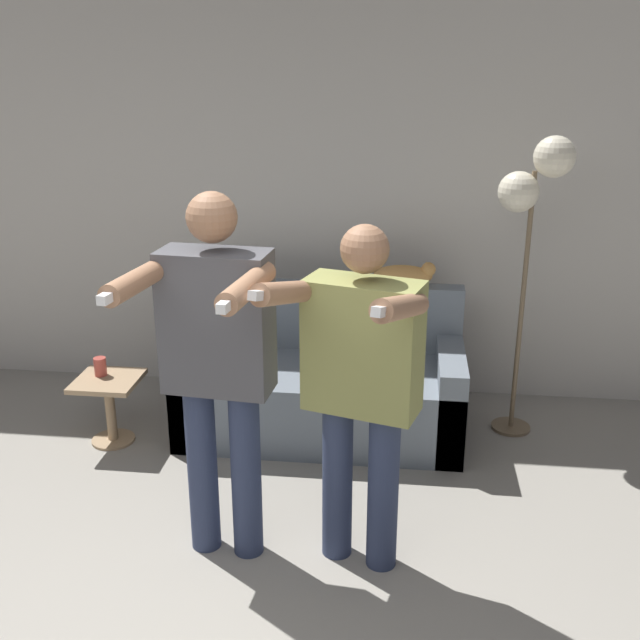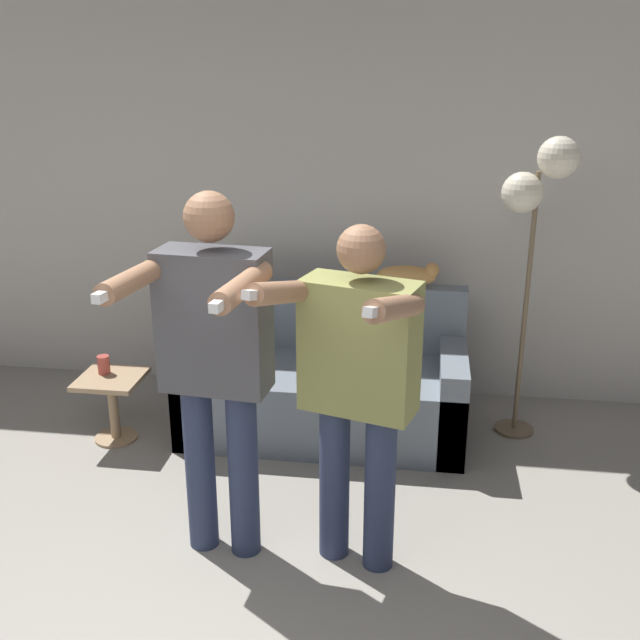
{
  "view_description": "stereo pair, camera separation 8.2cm",
  "coord_description": "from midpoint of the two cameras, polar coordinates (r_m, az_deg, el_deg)",
  "views": [
    {
      "loc": [
        0.84,
        -1.85,
        2.24
      ],
      "look_at": [
        0.41,
        1.72,
        0.96
      ],
      "focal_mm": 42.0,
      "sensor_mm": 36.0,
      "label": 1
    },
    {
      "loc": [
        0.92,
        -1.84,
        2.24
      ],
      "look_at": [
        0.41,
        1.72,
        0.96
      ],
      "focal_mm": 42.0,
      "sensor_mm": 36.0,
      "label": 2
    }
  ],
  "objects": [
    {
      "name": "person_left",
      "position": [
        3.29,
        -7.36,
        -2.68
      ],
      "size": [
        0.58,
        0.71,
        1.72
      ],
      "rotation": [
        0.0,
        0.0,
        -0.09
      ],
      "color": "#2D3856",
      "rests_on": "ground_plane"
    },
    {
      "name": "wall_back",
      "position": [
        5.07,
        -2.08,
        8.85
      ],
      "size": [
        10.0,
        0.05,
        2.6
      ],
      "color": "beige",
      "rests_on": "ground_plane"
    },
    {
      "name": "floor_lamp",
      "position": [
        4.47,
        16.8,
        9.16
      ],
      "size": [
        0.41,
        0.24,
        1.82
      ],
      "color": "#756047",
      "rests_on": "ground_plane"
    },
    {
      "name": "cup",
      "position": [
        4.7,
        -15.68,
        -3.3
      ],
      "size": [
        0.07,
        0.07,
        0.11
      ],
      "color": "#B7473D",
      "rests_on": "side_table"
    },
    {
      "name": "cat",
      "position": [
        4.7,
        7.17,
        3.37
      ],
      "size": [
        0.5,
        0.14,
        0.16
      ],
      "color": "tan",
      "rests_on": "couch"
    },
    {
      "name": "couch",
      "position": [
        4.68,
        0.87,
        -5.12
      ],
      "size": [
        1.72,
        0.81,
        0.87
      ],
      "color": "slate",
      "rests_on": "ground_plane"
    },
    {
      "name": "person_right",
      "position": [
        3.22,
        3.58,
        -4.4
      ],
      "size": [
        0.68,
        0.77,
        1.6
      ],
      "rotation": [
        0.0,
        0.0,
        -0.28
      ],
      "color": "#2D3856",
      "rests_on": "ground_plane"
    },
    {
      "name": "side_table",
      "position": [
        4.71,
        -15.07,
        -5.56
      ],
      "size": [
        0.37,
        0.37,
        0.42
      ],
      "color": "#A38460",
      "rests_on": "ground_plane"
    }
  ]
}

